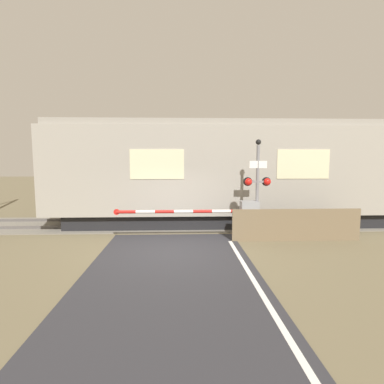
{
  "coord_description": "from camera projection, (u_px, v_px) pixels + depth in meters",
  "views": [
    {
      "loc": [
        0.23,
        -8.76,
        2.77
      ],
      "look_at": [
        0.64,
        1.86,
        1.6
      ],
      "focal_mm": 28.0,
      "sensor_mm": 36.0,
      "label": 1
    }
  ],
  "objects": [
    {
      "name": "ground_plane",
      "position": [
        173.0,
        252.0,
        8.99
      ],
      "size": [
        80.0,
        80.0,
        0.0
      ],
      "primitive_type": "plane",
      "color": "#6B6047"
    },
    {
      "name": "track_bed",
      "position": [
        175.0,
        224.0,
        12.78
      ],
      "size": [
        36.0,
        3.2,
        0.13
      ],
      "color": "slate",
      "rests_on": "ground_plane"
    },
    {
      "name": "train",
      "position": [
        289.0,
        173.0,
        12.73
      ],
      "size": [
        19.97,
        2.88,
        4.28
      ],
      "color": "black",
      "rests_on": "ground_plane"
    },
    {
      "name": "crossing_barrier",
      "position": [
        240.0,
        219.0,
        10.25
      ],
      "size": [
        4.91,
        0.44,
        1.34
      ],
      "color": "gray",
      "rests_on": "ground_plane"
    },
    {
      "name": "signal_post",
      "position": [
        257.0,
        183.0,
        10.14
      ],
      "size": [
        0.94,
        0.26,
        3.43
      ],
      "color": "gray",
      "rests_on": "ground_plane"
    },
    {
      "name": "roadside_fence",
      "position": [
        296.0,
        225.0,
        10.12
      ],
      "size": [
        4.38,
        0.06,
        1.1
      ],
      "color": "#726047",
      "rests_on": "ground_plane"
    }
  ]
}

